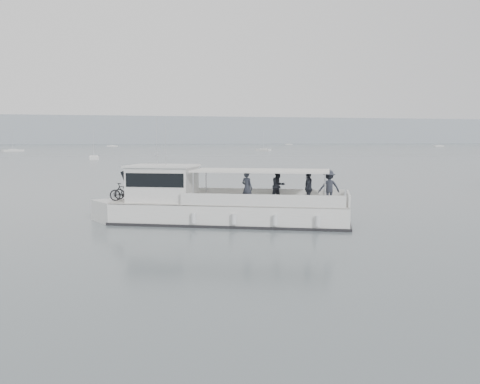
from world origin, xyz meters
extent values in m
plane|color=slate|center=(0.00, 0.00, 0.00)|extent=(1400.00, 1400.00, 0.00)
cube|color=#939EA8|center=(0.00, 560.00, 14.00)|extent=(1400.00, 90.00, 28.00)
cube|color=white|center=(-4.30, -0.84, 0.44)|extent=(12.10, 7.52, 1.28)
cube|color=white|center=(-9.73, 1.47, 0.44)|extent=(2.95, 2.95, 1.28)
cube|color=beige|center=(-4.30, -0.84, 1.08)|extent=(12.10, 7.52, 0.06)
cube|color=black|center=(-4.30, -0.84, 0.05)|extent=(12.33, 7.71, 0.18)
cube|color=white|center=(-2.07, -0.14, 1.38)|extent=(7.28, 3.17, 0.59)
cube|color=white|center=(-3.26, -2.93, 1.38)|extent=(7.28, 3.17, 0.59)
cube|color=white|center=(1.09, -3.14, 1.38)|extent=(1.32, 2.94, 0.59)
cube|color=white|center=(-7.56, 0.54, 1.97)|extent=(3.94, 3.68, 1.77)
cube|color=black|center=(-8.96, 1.14, 2.12)|extent=(1.47, 2.48, 1.14)
cube|color=black|center=(-7.56, 0.54, 2.26)|extent=(3.77, 3.64, 0.69)
cube|color=white|center=(-7.56, 0.54, 2.90)|extent=(4.20, 3.94, 0.10)
cube|color=white|center=(-2.85, -1.46, 2.71)|extent=(7.31, 5.34, 0.08)
cylinder|color=silver|center=(-6.29, -1.50, 1.89)|extent=(0.08, 0.08, 1.62)
cylinder|color=silver|center=(-5.21, 1.04, 1.89)|extent=(0.08, 0.08, 1.62)
cylinder|color=silver|center=(-0.49, -3.96, 1.89)|extent=(0.08, 0.08, 1.62)
cylinder|color=silver|center=(0.59, -1.42, 1.89)|extent=(0.08, 0.08, 1.62)
cylinder|color=silver|center=(-7.75, 1.59, 4.18)|extent=(0.04, 0.04, 2.56)
cylinder|color=silver|center=(-7.46, -0.24, 3.99)|extent=(0.04, 0.04, 2.17)
cylinder|color=silver|center=(-6.33, -1.86, 0.49)|extent=(0.31, 0.31, 0.49)
cylinder|color=silver|center=(-4.52, -2.63, 0.49)|extent=(0.31, 0.31, 0.49)
cylinder|color=silver|center=(-2.71, -3.40, 0.49)|extent=(0.31, 0.31, 0.49)
cylinder|color=silver|center=(-0.90, -4.17, 0.49)|extent=(0.31, 0.31, 0.49)
imported|color=black|center=(-9.21, 1.68, 1.53)|extent=(1.78, 1.20, 0.89)
imported|color=black|center=(-9.52, 0.95, 1.55)|extent=(1.60, 1.01, 0.94)
imported|color=#292C37|center=(-3.74, -2.04, 1.91)|extent=(0.68, 0.72, 1.65)
imported|color=#292C37|center=(-1.85, -1.13, 1.91)|extent=(0.97, 0.86, 1.65)
imported|color=#292C37|center=(-0.91, -2.93, 1.91)|extent=(0.87, 1.03, 1.65)
imported|color=#292C37|center=(0.39, -2.41, 1.91)|extent=(1.14, 0.75, 1.65)
cube|color=white|center=(188.14, 266.17, 0.30)|extent=(7.23, 3.32, 0.75)
cube|color=white|center=(188.14, 266.17, 0.62)|extent=(2.72, 2.32, 0.45)
cylinder|color=silver|center=(188.14, 266.17, 4.43)|extent=(0.08, 0.08, 7.65)
cube|color=white|center=(47.94, 172.90, 0.30)|extent=(5.19, 6.26, 0.75)
cube|color=white|center=(47.94, 172.90, 0.62)|extent=(2.68, 2.79, 0.45)
cylinder|color=silver|center=(47.94, 172.90, 4.03)|extent=(0.08, 0.08, 6.85)
cube|color=white|center=(-13.53, 93.19, 0.30)|extent=(2.09, 5.94, 0.75)
cube|color=white|center=(-13.53, 93.19, 0.62)|extent=(1.72, 2.11, 0.45)
cylinder|color=silver|center=(-13.53, 93.19, 3.83)|extent=(0.08, 0.08, 6.46)
cube|color=white|center=(-44.44, 181.85, 0.30)|extent=(7.74, 5.73, 0.75)
cube|color=white|center=(-44.44, 181.85, 0.62)|extent=(3.32, 3.11, 0.45)
cylinder|color=silver|center=(-44.44, 181.85, 4.73)|extent=(0.08, 0.08, 8.26)
cube|color=white|center=(-8.38, 312.36, 0.30)|extent=(6.80, 3.24, 0.75)
cube|color=white|center=(-8.38, 312.36, 0.62)|extent=(2.58, 2.21, 0.45)
cylinder|color=silver|center=(-8.38, 312.36, 4.19)|extent=(0.08, 0.08, 7.18)
cube|color=white|center=(133.91, 393.63, 0.30)|extent=(6.23, 4.84, 0.75)
cube|color=white|center=(133.91, 393.63, 0.62)|extent=(2.71, 2.57, 0.45)
camera|label=1|loc=(-10.19, -27.05, 4.25)|focal=40.00mm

